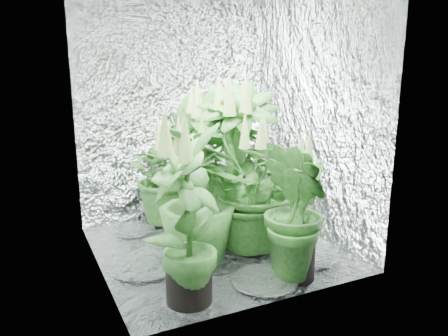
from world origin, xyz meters
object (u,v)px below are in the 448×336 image
plant_b (228,165)px  plant_a (169,174)px  circulation_fan (270,207)px  plant_f (188,218)px  plant_g (296,213)px  plant_c (196,161)px  plant_h (236,163)px  plant_d (197,197)px  plant_e (253,188)px

plant_b → plant_a: bearing=147.9°
plant_b → circulation_fan: (0.33, -0.13, -0.36)m
plant_f → plant_g: size_ratio=1.15×
plant_c → plant_g: bearing=-80.7°
plant_c → circulation_fan: size_ratio=3.43×
plant_a → plant_h: size_ratio=0.71×
plant_h → plant_g: bearing=-88.3°
plant_h → plant_c: bearing=113.4°
plant_g → plant_h: bearing=91.7°
plant_a → plant_h: plant_h is taller
plant_c → circulation_fan: 0.72m
plant_b → plant_f: (-0.71, -0.97, -0.02)m
plant_h → circulation_fan: bearing=17.3°
plant_a → plant_g: (0.37, -1.25, 0.01)m
plant_b → plant_f: size_ratio=1.03×
plant_b → plant_h: size_ratio=0.88×
plant_g → plant_a: bearing=106.4°
plant_b → circulation_fan: plant_b is taller
circulation_fan → plant_d: bearing=-175.0°
plant_c → circulation_fan: bearing=-25.0°
plant_h → circulation_fan: (0.38, 0.12, -0.43)m
plant_c → plant_e: plant_c is taller
plant_b → plant_e: (-0.07, -0.53, -0.04)m
plant_f → plant_g: plant_f is taller
plant_g → plant_h: size_ratio=0.74×
plant_e → plant_h: plant_h is taller
plant_c → plant_d: plant_c is taller
circulation_fan → plant_h: bearing=175.4°
plant_e → plant_f: bearing=-145.4°
plant_e → plant_h: size_ratio=0.79×
plant_f → circulation_fan: (1.04, 0.84, -0.35)m
plant_c → plant_f: bearing=-114.2°
plant_a → plant_b: size_ratio=0.81×
plant_d → plant_f: plant_f is taller
plant_a → plant_g: size_ratio=0.96×
plant_d → plant_g: 0.64m
plant_g → circulation_fan: (0.36, 0.87, -0.28)m
plant_g → plant_h: 0.77m
plant_e → plant_g: bearing=-85.4°
plant_a → plant_b: plant_b is taller
plant_d → plant_h: 0.53m
plant_f → plant_h: size_ratio=0.85×
plant_g → plant_c: bearing=99.3°
plant_a → plant_f: bearing=-104.1°
plant_b → plant_h: plant_h is taller
plant_b → plant_f: plant_b is taller
plant_e → circulation_fan: bearing=45.3°
plant_d → plant_g: (0.45, -0.46, -0.03)m
circulation_fan → plant_g: bearing=-134.5°
plant_f → plant_a: bearing=75.9°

